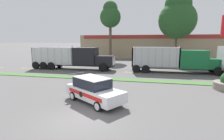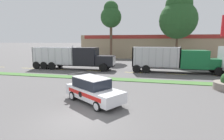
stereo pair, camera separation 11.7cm
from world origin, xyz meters
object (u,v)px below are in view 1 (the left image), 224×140
dump_truck_lead (184,61)px  rally_car (94,90)px  dump_truck_mid (79,58)px  traffic_cone (114,92)px

dump_truck_lead → rally_car: dump_truck_lead is taller
dump_truck_lead → dump_truck_mid: (-14.41, -0.32, 0.04)m
dump_truck_mid → rally_car: dump_truck_mid is taller
dump_truck_lead → rally_car: bearing=-121.3°
dump_truck_mid → rally_car: size_ratio=2.60×
dump_truck_mid → traffic_cone: bearing=-55.8°
rally_car → traffic_cone: (1.07, 1.65, -0.57)m
rally_car → traffic_cone: rally_car is taller
rally_car → traffic_cone: bearing=56.9°
dump_truck_mid → traffic_cone: 13.47m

